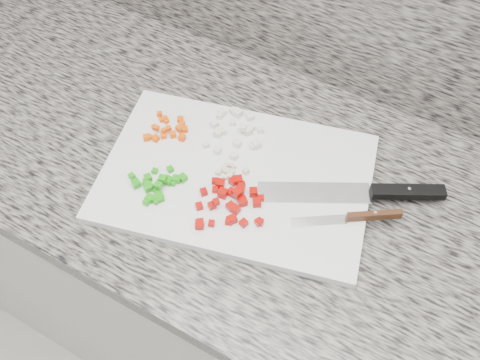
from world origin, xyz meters
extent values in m
cube|color=white|center=(0.00, 1.44, 0.43)|extent=(3.92, 0.62, 0.86)
cube|color=slate|center=(0.00, 1.44, 0.88)|extent=(3.96, 0.64, 0.04)
cube|color=silver|center=(-0.10, 1.41, 0.91)|extent=(0.55, 0.43, 0.02)
cube|color=#E64E05|center=(-0.25, 1.43, 0.92)|extent=(0.02, 0.02, 0.01)
cube|color=#E64E05|center=(-0.29, 1.40, 0.92)|extent=(0.02, 0.02, 0.01)
cube|color=#E64E05|center=(-0.26, 1.47, 0.92)|extent=(0.02, 0.02, 0.01)
cube|color=#E64E05|center=(-0.27, 1.41, 0.92)|extent=(0.01, 0.01, 0.01)
cube|color=#E64E05|center=(-0.28, 1.46, 0.92)|extent=(0.01, 0.01, 0.01)
cube|color=#E64E05|center=(-0.26, 1.42, 0.92)|extent=(0.01, 0.01, 0.01)
cube|color=#E64E05|center=(-0.24, 1.45, 0.92)|extent=(0.02, 0.02, 0.01)
cube|color=#E64E05|center=(-0.28, 1.46, 0.92)|extent=(0.01, 0.01, 0.01)
cube|color=#E64E05|center=(-0.28, 1.41, 0.92)|extent=(0.01, 0.01, 0.01)
cube|color=#E64E05|center=(-0.25, 1.46, 0.92)|extent=(0.01, 0.01, 0.01)
cube|color=#E64E05|center=(-0.23, 1.43, 0.92)|extent=(0.01, 0.01, 0.01)
cube|color=#E64E05|center=(-0.26, 1.44, 0.93)|extent=(0.01, 0.01, 0.01)
cube|color=#E64E05|center=(-0.26, 1.43, 0.93)|extent=(0.01, 0.01, 0.01)
cube|color=#E64E05|center=(-0.28, 1.43, 0.93)|extent=(0.01, 0.01, 0.01)
cube|color=#E64E05|center=(-0.29, 1.43, 0.92)|extent=(0.01, 0.01, 0.01)
cube|color=#E64E05|center=(-0.30, 1.47, 0.92)|extent=(0.01, 0.01, 0.01)
cube|color=#E64E05|center=(-0.29, 1.46, 0.92)|extent=(0.01, 0.01, 0.01)
cube|color=#E64E05|center=(-0.24, 1.46, 0.92)|extent=(0.02, 0.02, 0.01)
cube|color=silver|center=(-0.13, 1.47, 0.92)|extent=(0.01, 0.01, 0.01)
cube|color=silver|center=(-0.17, 1.48, 0.92)|extent=(0.02, 0.02, 0.01)
cube|color=silver|center=(-0.15, 1.44, 0.92)|extent=(0.01, 0.01, 0.01)
cube|color=silver|center=(-0.10, 1.48, 0.92)|extent=(0.01, 0.01, 0.01)
cube|color=silver|center=(-0.17, 1.49, 0.92)|extent=(0.02, 0.02, 0.01)
cube|color=silver|center=(-0.11, 1.53, 0.92)|extent=(0.02, 0.02, 0.01)
cube|color=silver|center=(-0.18, 1.44, 0.92)|extent=(0.01, 0.01, 0.01)
cube|color=silver|center=(-0.19, 1.50, 0.92)|extent=(0.02, 0.02, 0.01)
cube|color=silver|center=(-0.12, 1.52, 0.92)|extent=(0.02, 0.02, 0.01)
cube|color=silver|center=(-0.18, 1.54, 0.92)|extent=(0.02, 0.02, 0.01)
cube|color=silver|center=(-0.19, 1.52, 0.92)|extent=(0.01, 0.01, 0.01)
cube|color=silver|center=(-0.16, 1.52, 0.92)|extent=(0.01, 0.01, 0.01)
cube|color=silver|center=(-0.17, 1.54, 0.92)|extent=(0.02, 0.02, 0.01)
cube|color=silver|center=(-0.12, 1.44, 0.92)|extent=(0.01, 0.01, 0.01)
cube|color=silver|center=(-0.10, 1.49, 0.92)|extent=(0.02, 0.02, 0.01)
cube|color=silver|center=(-0.13, 1.51, 0.92)|extent=(0.02, 0.02, 0.01)
cube|color=silver|center=(-0.13, 1.51, 0.93)|extent=(0.01, 0.01, 0.01)
cube|color=silver|center=(-0.19, 1.53, 0.92)|extent=(0.02, 0.02, 0.01)
cube|color=silver|center=(-0.18, 1.55, 0.92)|extent=(0.01, 0.01, 0.01)
cube|color=silver|center=(-0.14, 1.55, 0.92)|extent=(0.02, 0.02, 0.01)
cube|color=#1B950D|center=(-0.18, 1.34, 0.92)|extent=(0.01, 0.01, 0.01)
cube|color=#1B950D|center=(-0.19, 1.30, 0.92)|extent=(0.02, 0.02, 0.01)
cube|color=#1B950D|center=(-0.20, 1.31, 0.92)|extent=(0.01, 0.01, 0.01)
cube|color=#1B950D|center=(-0.18, 1.35, 0.92)|extent=(0.02, 0.02, 0.01)
cube|color=#1B950D|center=(-0.19, 1.30, 0.92)|extent=(0.02, 0.02, 0.01)
cube|color=#1B950D|center=(-0.23, 1.32, 0.92)|extent=(0.02, 0.02, 0.01)
cube|color=#1B950D|center=(-0.21, 1.36, 0.92)|extent=(0.01, 0.01, 0.01)
cube|color=#1B950D|center=(-0.19, 1.34, 0.92)|extent=(0.01, 0.01, 0.01)
cube|color=#1B950D|center=(-0.23, 1.31, 0.92)|extent=(0.01, 0.01, 0.01)
cube|color=#1B950D|center=(-0.19, 1.29, 0.92)|extent=(0.01, 0.01, 0.01)
cube|color=#1B950D|center=(-0.23, 1.34, 0.92)|extent=(0.01, 0.01, 0.01)
cube|color=#1B950D|center=(-0.20, 1.33, 0.93)|extent=(0.02, 0.02, 0.01)
cube|color=#1B950D|center=(-0.18, 1.30, 0.92)|extent=(0.01, 0.01, 0.01)
cube|color=#1B950D|center=(-0.22, 1.31, 0.92)|extent=(0.01, 0.01, 0.01)
cube|color=#1B950D|center=(-0.20, 1.28, 0.92)|extent=(0.01, 0.01, 0.01)
cube|color=#1B950D|center=(-0.20, 1.29, 0.92)|extent=(0.01, 0.01, 0.01)
cube|color=#1B950D|center=(-0.24, 1.30, 0.92)|extent=(0.02, 0.02, 0.01)
cube|color=#1B950D|center=(-0.26, 1.31, 0.92)|extent=(0.01, 0.01, 0.01)
cube|color=#1B950D|center=(-0.22, 1.31, 0.92)|extent=(0.02, 0.02, 0.01)
cube|color=#1B950D|center=(-0.17, 1.35, 0.92)|extent=(0.02, 0.02, 0.01)
cube|color=#1B950D|center=(-0.19, 1.29, 0.92)|extent=(0.02, 0.02, 0.01)
cube|color=#1B950D|center=(-0.20, 1.31, 0.93)|extent=(0.01, 0.01, 0.01)
cube|color=#A40602|center=(-0.03, 1.37, 0.92)|extent=(0.02, 0.02, 0.01)
cube|color=#A40602|center=(-0.01, 1.34, 0.92)|extent=(0.02, 0.02, 0.01)
cube|color=#A40602|center=(-0.09, 1.28, 0.92)|extent=(0.02, 0.02, 0.01)
cube|color=#A40602|center=(-0.08, 1.40, 0.92)|extent=(0.01, 0.01, 0.01)
cube|color=#A40602|center=(-0.03, 1.38, 0.92)|extent=(0.02, 0.02, 0.01)
cube|color=#A40602|center=(-0.05, 1.36, 0.92)|extent=(0.02, 0.02, 0.01)
cube|color=#A40602|center=(-0.08, 1.40, 0.92)|extent=(0.02, 0.02, 0.01)
cube|color=#A40602|center=(-0.11, 1.36, 0.92)|extent=(0.01, 0.01, 0.01)
cube|color=#A40602|center=(-0.10, 1.29, 0.92)|extent=(0.02, 0.02, 0.01)
cube|color=#A40602|center=(-0.09, 1.39, 0.92)|extent=(0.02, 0.02, 0.01)
cube|color=#A40602|center=(-0.09, 1.33, 0.93)|extent=(0.02, 0.02, 0.01)
cube|color=#A40602|center=(-0.11, 1.38, 0.92)|extent=(0.02, 0.02, 0.01)
cube|color=#A40602|center=(-0.12, 1.35, 0.92)|extent=(0.02, 0.02, 0.01)
cube|color=#A40602|center=(-0.05, 1.39, 0.92)|extent=(0.02, 0.02, 0.01)
cube|color=#A40602|center=(-0.09, 1.40, 0.92)|extent=(0.02, 0.02, 0.01)
cube|color=#A40602|center=(-0.12, 1.38, 0.92)|extent=(0.01, 0.01, 0.01)
cube|color=#A40602|center=(-0.07, 1.37, 0.93)|extent=(0.02, 0.02, 0.02)
cube|color=#A40602|center=(-0.12, 1.32, 0.92)|extent=(0.02, 0.02, 0.01)
cube|color=#A40602|center=(-0.06, 1.34, 0.92)|extent=(0.02, 0.02, 0.01)
cube|color=#A40602|center=(-0.09, 1.36, 0.92)|extent=(0.02, 0.02, 0.02)
cube|color=#A40602|center=(-0.05, 1.32, 0.92)|extent=(0.02, 0.02, 0.01)
cube|color=#A40602|center=(-0.06, 1.32, 0.92)|extent=(0.02, 0.02, 0.01)
cube|color=#A40602|center=(-0.07, 1.38, 0.92)|extent=(0.02, 0.02, 0.01)
cube|color=#A40602|center=(-0.10, 1.33, 0.92)|extent=(0.02, 0.02, 0.01)
cube|color=#A40602|center=(-0.08, 1.37, 0.92)|extent=(0.01, 0.01, 0.01)
cube|color=#A40602|center=(-0.01, 1.34, 0.92)|extent=(0.01, 0.01, 0.01)
cube|color=#A40602|center=(-0.08, 1.30, 0.92)|extent=(0.01, 0.01, 0.01)
cube|color=#A40602|center=(-0.07, 1.34, 0.92)|extent=(0.02, 0.02, 0.01)
cube|color=#A40602|center=(-0.03, 1.32, 0.92)|extent=(0.02, 0.02, 0.01)
cube|color=beige|center=(-0.12, 1.41, 0.92)|extent=(0.01, 0.01, 0.01)
cube|color=beige|center=(-0.10, 1.40, 0.92)|extent=(0.01, 0.01, 0.01)
cube|color=beige|center=(-0.12, 1.42, 0.92)|extent=(0.01, 0.01, 0.01)
cube|color=beige|center=(-0.08, 1.43, 0.92)|extent=(0.01, 0.01, 0.01)
cube|color=beige|center=(-0.11, 1.42, 0.92)|extent=(0.01, 0.01, 0.01)
cube|color=beige|center=(-0.12, 1.41, 0.92)|extent=(0.01, 0.01, 0.01)
cube|color=beige|center=(-0.11, 1.42, 0.92)|extent=(0.01, 0.01, 0.01)
cube|color=beige|center=(-0.12, 1.40, 0.92)|extent=(0.01, 0.01, 0.01)
cube|color=beige|center=(-0.09, 1.39, 0.92)|extent=(0.01, 0.01, 0.01)
cube|color=beige|center=(-0.11, 1.41, 0.92)|extent=(0.01, 0.01, 0.01)
cube|color=beige|center=(-0.12, 1.42, 0.92)|extent=(0.01, 0.01, 0.01)
cube|color=beige|center=(-0.10, 1.41, 0.92)|extent=(0.01, 0.01, 0.01)
cube|color=beige|center=(-0.11, 1.40, 0.92)|extent=(0.01, 0.01, 0.01)
cube|color=beige|center=(-0.12, 1.42, 0.92)|extent=(0.01, 0.01, 0.01)
cube|color=silver|center=(0.05, 1.44, 0.92)|extent=(0.20, 0.14, 0.00)
cube|color=black|center=(0.19, 1.52, 0.92)|extent=(0.13, 0.08, 0.02)
cylinder|color=silver|center=(0.19, 1.52, 0.93)|extent=(0.01, 0.01, 0.00)
cube|color=silver|center=(0.08, 1.39, 0.92)|extent=(0.09, 0.07, 0.00)
cube|color=#412310|center=(0.16, 1.45, 0.92)|extent=(0.09, 0.06, 0.02)
cylinder|color=silver|center=(0.16, 1.45, 0.93)|extent=(0.01, 0.01, 0.00)
camera|label=1|loc=(0.20, 0.90, 1.70)|focal=40.00mm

